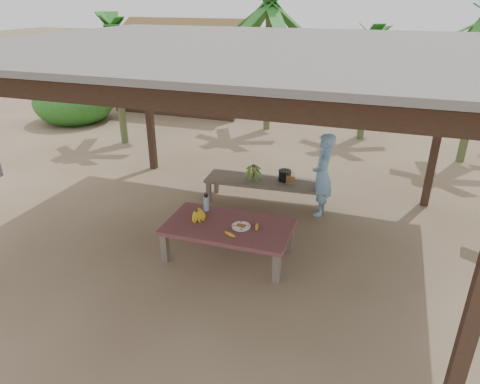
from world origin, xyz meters
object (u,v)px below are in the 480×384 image
(bench, at_px, (266,183))
(cooking_pot, at_px, (285,176))
(water_flask, at_px, (206,203))
(work_table, at_px, (228,229))
(ripe_banana_bunch, at_px, (196,214))
(woman, at_px, (322,175))
(plate, at_px, (241,227))

(bench, height_order, cooking_pot, cooking_pot)
(bench, distance_m, water_flask, 1.64)
(work_table, relative_size, water_flask, 6.07)
(ripe_banana_bunch, xyz_separation_m, water_flask, (0.04, 0.30, 0.04))
(ripe_banana_bunch, height_order, woman, woman)
(cooking_pot, bearing_deg, ripe_banana_bunch, -113.83)
(work_table, height_order, ripe_banana_bunch, ripe_banana_bunch)
(water_flask, xyz_separation_m, cooking_pot, (0.82, 1.64, -0.08))
(work_table, distance_m, ripe_banana_bunch, 0.54)
(plate, bearing_deg, woman, 64.90)
(work_table, relative_size, ripe_banana_bunch, 6.75)
(work_table, xyz_separation_m, bench, (0.04, 1.86, -0.04))
(work_table, distance_m, water_flask, 0.61)
(woman, bearing_deg, bench, -98.26)
(water_flask, distance_m, woman, 2.11)
(bench, bearing_deg, ripe_banana_bunch, -110.98)
(bench, distance_m, woman, 1.06)
(bench, relative_size, cooking_pot, 10.20)
(plate, bearing_deg, cooking_pot, 85.76)
(water_flask, distance_m, cooking_pot, 1.84)
(ripe_banana_bunch, distance_m, plate, 0.72)
(work_table, bearing_deg, woman, 58.72)
(bench, distance_m, plate, 1.88)
(ripe_banana_bunch, height_order, plate, ripe_banana_bunch)
(plate, relative_size, woman, 0.18)
(work_table, relative_size, cooking_pot, 8.29)
(ripe_banana_bunch, relative_size, plate, 1.01)
(work_table, xyz_separation_m, plate, (0.20, -0.01, 0.08))
(bench, xyz_separation_m, ripe_banana_bunch, (-0.55, -1.84, 0.19))
(cooking_pot, distance_m, woman, 0.74)
(water_flask, bearing_deg, cooking_pot, 63.39)
(cooking_pot, bearing_deg, plate, -94.24)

